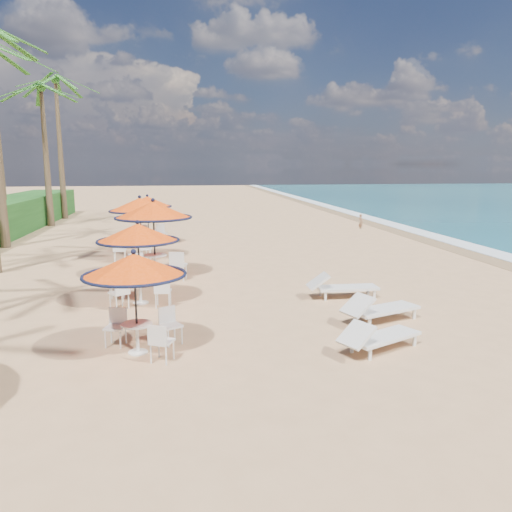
{
  "coord_description": "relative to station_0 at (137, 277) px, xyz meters",
  "views": [
    {
      "loc": [
        -3.84,
        -9.97,
        3.74
      ],
      "look_at": [
        -1.76,
        3.63,
        1.2
      ],
      "focal_mm": 35.0,
      "sensor_mm": 36.0,
      "label": 1
    }
  ],
  "objects": [
    {
      "name": "lounger_far",
      "position": [
        5.31,
        3.43,
        -1.22
      ],
      "size": [
        2.02,
        0.66,
        0.72
      ],
      "rotation": [
        0.0,
        0.0,
        -0.02
      ],
      "color": "silver",
      "rests_on": "ground"
    },
    {
      "name": "station_4",
      "position": [
        -0.6,
        14.16,
        0.25
      ],
      "size": [
        2.26,
        2.26,
        2.36
      ],
      "color": "black",
      "rests_on": "ground"
    },
    {
      "name": "palm_7",
      "position": [
        -7.09,
        26.62,
        7.18
      ],
      "size": [
        5.0,
        5.0,
        9.56
      ],
      "color": "brown",
      "rests_on": "ground"
    },
    {
      "name": "station_3",
      "position": [
        -0.72,
        10.38,
        0.3
      ],
      "size": [
        2.43,
        2.43,
        2.54
      ],
      "color": "black",
      "rests_on": "ground"
    },
    {
      "name": "station_2",
      "position": [
        0.02,
        6.84,
        0.47
      ],
      "size": [
        2.54,
        2.54,
        2.65
      ],
      "color": "black",
      "rests_on": "ground"
    },
    {
      "name": "lounger_near",
      "position": [
        4.75,
        -0.67,
        -1.23
      ],
      "size": [
        1.97,
        1.37,
        0.68
      ],
      "rotation": [
        0.0,
        0.0,
        0.46
      ],
      "color": "silver",
      "rests_on": "ground"
    },
    {
      "name": "station_1",
      "position": [
        -0.28,
        3.66,
        0.12
      ],
      "size": [
        2.19,
        2.19,
        2.29
      ],
      "color": "black",
      "rests_on": "ground"
    },
    {
      "name": "lounger_mid",
      "position": [
        5.52,
        1.14,
        -1.21
      ],
      "size": [
        2.13,
        1.32,
        0.73
      ],
      "rotation": [
        0.0,
        0.0,
        0.36
      ],
      "color": "silver",
      "rests_on": "ground"
    },
    {
      "name": "person",
      "position": [
        11.31,
        17.94,
        -1.09
      ],
      "size": [
        0.28,
        0.37,
        0.93
      ],
      "primitive_type": "imported",
      "rotation": [
        0.0,
        0.0,
        1.76
      ],
      "color": "#8B6446",
      "rests_on": "ground"
    },
    {
      "name": "wetsand_band",
      "position": [
        13.12,
        10.19,
        -1.55
      ],
      "size": [
        1.4,
        140.0,
        0.02
      ],
      "primitive_type": "cube",
      "color": "olive",
      "rests_on": "ground"
    },
    {
      "name": "foam_strip",
      "position": [
        14.02,
        10.19,
        -1.55
      ],
      "size": [
        1.2,
        140.0,
        0.04
      ],
      "primitive_type": "cube",
      "color": "white",
      "rests_on": "ground"
    },
    {
      "name": "station_0",
      "position": [
        0.0,
        0.0,
        0.0
      ],
      "size": [
        2.03,
        2.03,
        2.12
      ],
      "color": "black",
      "rests_on": "ground"
    },
    {
      "name": "ground",
      "position": [
        4.72,
        0.19,
        -1.55
      ],
      "size": [
        160.0,
        160.0,
        0.0
      ],
      "primitive_type": "plane",
      "color": "tan",
      "rests_on": "ground"
    },
    {
      "name": "palm_6",
      "position": [
        -6.98,
        22.26,
        6.16
      ],
      "size": [
        5.0,
        5.0,
        8.47
      ],
      "color": "brown",
      "rests_on": "ground"
    }
  ]
}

